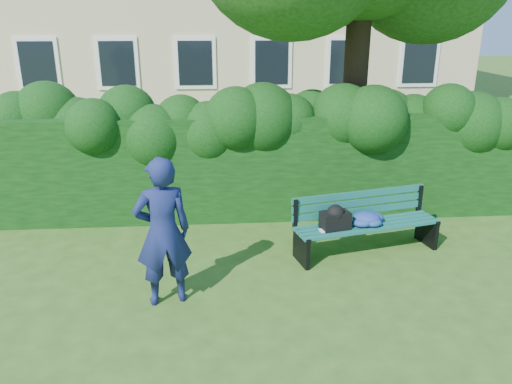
{
  "coord_description": "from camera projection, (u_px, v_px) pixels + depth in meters",
  "views": [
    {
      "loc": [
        -0.51,
        -6.19,
        3.33
      ],
      "look_at": [
        0.0,
        0.6,
        0.95
      ],
      "focal_mm": 35.0,
      "sensor_mm": 36.0,
      "label": 1
    }
  ],
  "objects": [
    {
      "name": "hedge",
      "position": [
        249.0,
        165.0,
        8.74
      ],
      "size": [
        10.0,
        1.0,
        1.8
      ],
      "color": "black",
      "rests_on": "ground"
    },
    {
      "name": "ground",
      "position": [
        259.0,
        270.0,
        6.96
      ],
      "size": [
        80.0,
        80.0,
        0.0
      ],
      "primitive_type": "plane",
      "color": "#31551B",
      "rests_on": "ground"
    },
    {
      "name": "man_reading",
      "position": [
        163.0,
        232.0,
        5.92
      ],
      "size": [
        0.77,
        0.6,
        1.86
      ],
      "primitive_type": "imported",
      "rotation": [
        0.0,
        0.0,
        3.4
      ],
      "color": "navy",
      "rests_on": "ground"
    },
    {
      "name": "park_bench",
      "position": [
        360.0,
        221.0,
        7.33
      ],
      "size": [
        2.26,
        1.05,
        0.89
      ],
      "rotation": [
        0.0,
        0.0,
        0.23
      ],
      "color": "#0F4F4F",
      "rests_on": "ground"
    }
  ]
}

